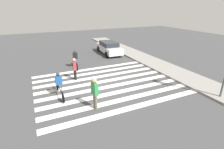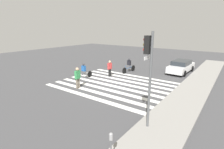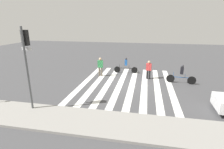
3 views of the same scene
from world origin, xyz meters
The scene contains 8 objects.
ground_plane centered at (0.00, 0.00, 0.00)m, with size 60.00×60.00×0.00m, color #444447.
sidewalk_curb centered at (0.00, 6.25, 0.07)m, with size 36.00×2.50×0.14m.
crosswalk_stripes centered at (0.00, 0.00, 0.00)m, with size 7.64×10.00×0.01m.
traffic_light centered at (4.98, 5.45, 3.42)m, with size 0.60×0.50×4.88m.
pedestrian_adult_tall_backpack centered at (-1.83, -1.86, 0.97)m, with size 0.50×0.26×1.72m.
pedestrian_adult_yellow_jacket centered at (2.73, -1.85, 1.03)m, with size 0.53×0.29×1.82m.
cyclist_far_lane centered at (0.44, -3.41, 0.86)m, with size 2.44×0.41×1.60m.
cyclist_mid_street centered at (-4.57, -1.14, 0.87)m, with size 2.41×0.42×1.64m.
Camera 3 is at (-1.52, 13.91, 5.12)m, focal length 28.00 mm.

